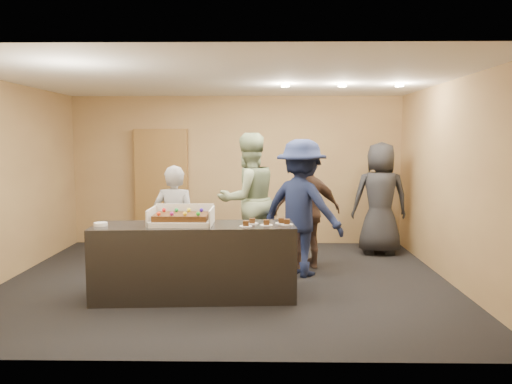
# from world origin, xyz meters

# --- Properties ---
(room) EXTENTS (6.04, 6.00, 2.70)m
(room) POSITION_xyz_m (0.00, 0.00, 1.35)
(room) COLOR black
(room) RESTS_ON ground
(serving_counter) EXTENTS (2.44, 0.85, 0.90)m
(serving_counter) POSITION_xyz_m (-0.33, -0.75, 0.45)
(serving_counter) COLOR black
(serving_counter) RESTS_ON floor
(storage_cabinet) EXTENTS (0.96, 0.15, 2.11)m
(storage_cabinet) POSITION_xyz_m (-1.37, 2.41, 1.05)
(storage_cabinet) COLOR brown
(storage_cabinet) RESTS_ON floor
(cake_box) EXTENTS (0.74, 0.51, 0.22)m
(cake_box) POSITION_xyz_m (-0.48, -0.72, 0.95)
(cake_box) COLOR white
(cake_box) RESTS_ON serving_counter
(sheet_cake) EXTENTS (0.64, 0.44, 0.12)m
(sheet_cake) POSITION_xyz_m (-0.48, -0.75, 1.00)
(sheet_cake) COLOR #3A200D
(sheet_cake) RESTS_ON cake_box
(plate_stack) EXTENTS (0.16, 0.16, 0.04)m
(plate_stack) POSITION_xyz_m (-1.43, -0.85, 0.92)
(plate_stack) COLOR white
(plate_stack) RESTS_ON serving_counter
(slice_a) EXTENTS (0.15, 0.15, 0.07)m
(slice_a) POSITION_xyz_m (0.29, -0.87, 0.92)
(slice_a) COLOR white
(slice_a) RESTS_ON serving_counter
(slice_b) EXTENTS (0.15, 0.15, 0.07)m
(slice_b) POSITION_xyz_m (0.36, -0.68, 0.92)
(slice_b) COLOR white
(slice_b) RESTS_ON serving_counter
(slice_c) EXTENTS (0.15, 0.15, 0.07)m
(slice_c) POSITION_xyz_m (0.53, -0.79, 0.92)
(slice_c) COLOR white
(slice_c) RESTS_ON serving_counter
(slice_d) EXTENTS (0.15, 0.15, 0.07)m
(slice_d) POSITION_xyz_m (0.71, -0.65, 0.92)
(slice_d) COLOR white
(slice_d) RESTS_ON serving_counter
(slice_e) EXTENTS (0.15, 0.15, 0.07)m
(slice_e) POSITION_xyz_m (0.78, -0.74, 0.92)
(slice_e) COLOR white
(slice_e) RESTS_ON serving_counter
(person_server_grey) EXTENTS (0.60, 0.41, 1.58)m
(person_server_grey) POSITION_xyz_m (-0.69, -0.07, 0.79)
(person_server_grey) COLOR #98999D
(person_server_grey) RESTS_ON floor
(person_sage_man) EXTENTS (1.23, 1.15, 2.01)m
(person_sage_man) POSITION_xyz_m (0.26, 0.84, 1.01)
(person_sage_man) COLOR #99AE82
(person_sage_man) RESTS_ON floor
(person_navy_man) EXTENTS (1.43, 1.28, 1.92)m
(person_navy_man) POSITION_xyz_m (1.03, 0.32, 0.96)
(person_navy_man) COLOR #171F43
(person_navy_man) RESTS_ON floor
(person_brown_extra) EXTENTS (1.05, 0.57, 1.71)m
(person_brown_extra) POSITION_xyz_m (1.14, 0.72, 0.85)
(person_brown_extra) COLOR brown
(person_brown_extra) RESTS_ON floor
(person_dark_suit) EXTENTS (0.93, 0.62, 1.88)m
(person_dark_suit) POSITION_xyz_m (2.44, 1.66, 0.94)
(person_dark_suit) COLOR #232428
(person_dark_suit) RESTS_ON floor
(ceiling_spotlights) EXTENTS (1.72, 0.12, 0.03)m
(ceiling_spotlights) POSITION_xyz_m (1.60, 0.50, 2.67)
(ceiling_spotlights) COLOR #FFEAC6
(ceiling_spotlights) RESTS_ON ceiling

